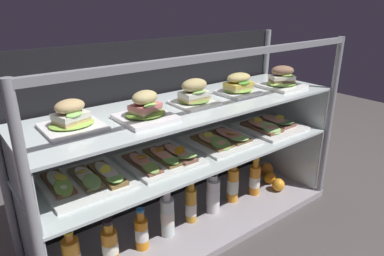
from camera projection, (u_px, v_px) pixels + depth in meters
The scene contains 26 objects.
ground_plane at pixel (192, 226), 1.78m from camera, with size 6.00×6.00×0.02m, color #494241.
case_base_deck at pixel (192, 222), 1.77m from camera, with size 1.55×0.50×0.04m, color #A29BA2.
case_frame at pixel (173, 126), 1.72m from camera, with size 1.55×0.50×0.91m.
riser_lower_tier at pixel (192, 187), 1.70m from camera, with size 1.49×0.43×0.37m.
shelf_lower_glass at pixel (192, 152), 1.63m from camera, with size 1.50×0.45×0.01m, color silver.
riser_upper_tier at pixel (192, 129), 1.59m from camera, with size 1.49×0.43×0.22m.
shelf_upper_glass at pixel (192, 105), 1.55m from camera, with size 1.50×0.45×0.01m, color silver.
plated_roll_sandwich_mid_left at pixel (71, 119), 1.24m from camera, with size 0.20×0.20×0.11m.
plated_roll_sandwich_mid_right at pixel (146, 110), 1.33m from camera, with size 0.20×0.20×0.12m.
plated_roll_sandwich_near_right_corner at pixel (195, 94), 1.52m from camera, with size 0.18×0.18×0.12m.
plated_roll_sandwich_left_of_center at pixel (239, 86), 1.68m from camera, with size 0.17×0.17×0.11m.
plated_roll_sandwich_far_right at pixel (282, 80), 1.81m from camera, with size 0.20×0.20×0.12m.
open_sandwich_tray_right_of_center at pixel (86, 180), 1.34m from camera, with size 0.31×0.32×0.06m.
open_sandwich_tray_mid_right at pixel (161, 158), 1.52m from camera, with size 0.31×0.31×0.06m.
open_sandwich_tray_far_right at pixel (221, 139), 1.73m from camera, with size 0.31×0.31×0.05m.
open_sandwich_tray_mid_left at pixel (270, 125), 1.91m from camera, with size 0.31×0.31×0.06m.
juice_bottle_front_middle at pixel (110, 245), 1.46m from camera, with size 0.07×0.07×0.21m.
juice_bottle_front_right_end at pixel (142, 232), 1.54m from camera, with size 0.06×0.06×0.20m.
juice_bottle_near_post at pixel (167, 215), 1.62m from camera, with size 0.07×0.07×0.25m.
juice_bottle_back_left at pixel (191, 205), 1.72m from camera, with size 0.06×0.06×0.23m.
juice_bottle_front_fourth at pixel (213, 195), 1.80m from camera, with size 0.07×0.07×0.23m.
juice_bottle_back_right at pixel (232, 184), 1.89m from camera, with size 0.06×0.06×0.24m.
juice_bottle_front_left_end at pixel (255, 179), 1.96m from camera, with size 0.06×0.06×0.23m.
orange_fruit_beside_bottles at pixel (269, 177), 2.09m from camera, with size 0.07×0.07×0.07m, color orange.
orange_fruit_near_left_post at pixel (278, 185), 2.01m from camera, with size 0.07×0.07×0.07m, color orange.
orange_fruit_rolled_forward at pixel (266, 169), 2.19m from camera, with size 0.08×0.08×0.08m, color orange.
Camera 1 is at (-0.91, -1.17, 1.10)m, focal length 32.50 mm.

